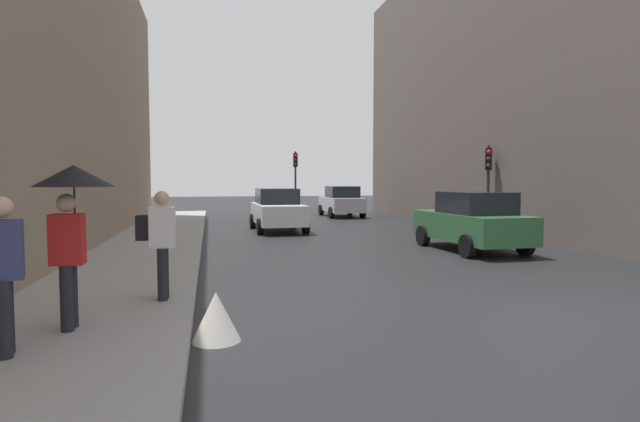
{
  "coord_description": "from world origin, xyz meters",
  "views": [
    {
      "loc": [
        -5.24,
        -7.2,
        2.1
      ],
      "look_at": [
        -1.72,
        9.08,
        1.1
      ],
      "focal_mm": 28.61,
      "sensor_mm": 36.0,
      "label": 1
    }
  ],
  "objects": [
    {
      "name": "car_green_estate",
      "position": [
        2.4,
        6.66,
        0.88
      ],
      "size": [
        2.15,
        4.27,
        1.76
      ],
      "color": "#2D6038",
      "rests_on": "ground"
    },
    {
      "name": "traffic_light_far_median",
      "position": [
        -0.1,
        23.74,
        2.66
      ],
      "size": [
        0.24,
        0.43,
        3.87
      ],
      "color": "#2D2D2D",
      "rests_on": "ground"
    },
    {
      "name": "pedestrian_with_black_backpack",
      "position": [
        -6.05,
        1.39,
        1.16
      ],
      "size": [
        0.61,
        0.36,
        1.77
      ],
      "color": "black",
      "rests_on": "sidewalk_kerb"
    },
    {
      "name": "ground_plane",
      "position": [
        0.0,
        0.0,
        0.0
      ],
      "size": [
        120.0,
        120.0,
        0.0
      ],
      "primitive_type": "plane",
      "color": "black"
    },
    {
      "name": "building_facade_right",
      "position": [
        11.51,
        12.92,
        6.58
      ],
      "size": [
        12.0,
        25.49,
        13.17
      ],
      "primitive_type": "cube",
      "color": "#5B514C",
      "rests_on": "ground"
    },
    {
      "name": "car_silver_hatchback",
      "position": [
        2.17,
        21.25,
        0.88
      ],
      "size": [
        2.04,
        4.21,
        1.76
      ],
      "color": "#BCBCC1",
      "rests_on": "ground"
    },
    {
      "name": "sidewalk_kerb",
      "position": [
        -7.02,
        6.0,
        0.08
      ],
      "size": [
        3.01,
        40.0,
        0.16
      ],
      "primitive_type": "cube",
      "color": "gray",
      "rests_on": "ground"
    },
    {
      "name": "car_white_compact",
      "position": [
        -2.51,
        13.8,
        0.88
      ],
      "size": [
        2.1,
        4.24,
        1.76
      ],
      "color": "silver",
      "rests_on": "ground"
    },
    {
      "name": "warning_sign_triangle",
      "position": [
        -5.19,
        -0.51,
        0.33
      ],
      "size": [
        0.64,
        0.64,
        0.65
      ],
      "primitive_type": "cone",
      "color": "silver",
      "rests_on": "ground"
    },
    {
      "name": "traffic_light_mid_street",
      "position": [
        5.2,
        10.56,
        2.37
      ],
      "size": [
        0.35,
        0.45,
        3.43
      ],
      "color": "#2D2D2D",
      "rests_on": "ground"
    },
    {
      "name": "pedestrian_with_umbrella",
      "position": [
        -6.99,
        -0.11,
        1.84
      ],
      "size": [
        1.0,
        1.0,
        2.14
      ],
      "color": "black",
      "rests_on": "sidewalk_kerb"
    }
  ]
}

